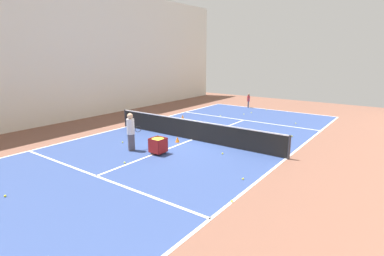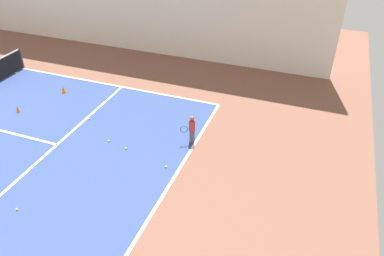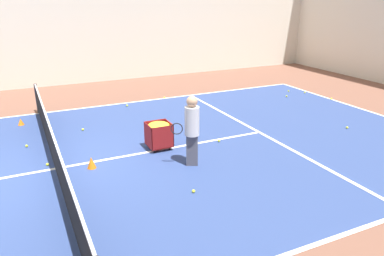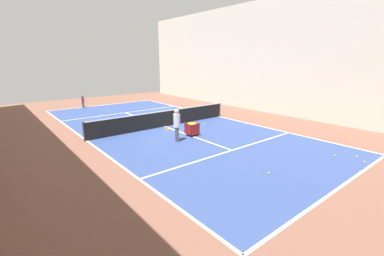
{
  "view_description": "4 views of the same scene",
  "coord_description": "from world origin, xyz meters",
  "px_view_note": "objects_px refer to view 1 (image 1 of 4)",
  "views": [
    {
      "loc": [
        -8.49,
        11.63,
        4.15
      ],
      "look_at": [
        0.0,
        0.0,
        0.61
      ],
      "focal_mm": 28.0,
      "sensor_mm": 36.0,
      "label": 1
    },
    {
      "loc": [
        -8.49,
        -14.11,
        8.13
      ],
      "look_at": [
        1.88,
        -10.25,
        0.61
      ],
      "focal_mm": 35.0,
      "sensor_mm": 36.0,
      "label": 2
    },
    {
      "loc": [
        8.49,
        -0.51,
        3.83
      ],
      "look_at": [
        1.16,
        2.97,
        0.93
      ],
      "focal_mm": 35.0,
      "sensor_mm": 36.0,
      "label": 3
    },
    {
      "loc": [
        8.49,
        13.27,
        4.02
      ],
      "look_at": [
        -0.11,
        2.62,
        0.42
      ],
      "focal_mm": 24.0,
      "sensor_mm": 36.0,
      "label": 4
    }
  ],
  "objects_px": {
    "coach_at_net": "(131,129)",
    "training_cone_1": "(268,148)",
    "player_near_baseline": "(249,100)",
    "ball_cart": "(158,142)",
    "tennis_net": "(192,130)",
    "training_cone_0": "(183,117)"
  },
  "relations": [
    {
      "from": "ball_cart",
      "to": "training_cone_1",
      "type": "relative_size",
      "value": 3.53
    },
    {
      "from": "ball_cart",
      "to": "training_cone_0",
      "type": "height_order",
      "value": "ball_cart"
    },
    {
      "from": "training_cone_0",
      "to": "training_cone_1",
      "type": "distance_m",
      "value": 7.68
    },
    {
      "from": "tennis_net",
      "to": "training_cone_1",
      "type": "relative_size",
      "value": 48.08
    },
    {
      "from": "tennis_net",
      "to": "coach_at_net",
      "type": "height_order",
      "value": "coach_at_net"
    },
    {
      "from": "tennis_net",
      "to": "player_near_baseline",
      "type": "bearing_deg",
      "value": -79.65
    },
    {
      "from": "player_near_baseline",
      "to": "coach_at_net",
      "type": "distance_m",
      "value": 13.23
    },
    {
      "from": "ball_cart",
      "to": "training_cone_0",
      "type": "relative_size",
      "value": 2.23
    },
    {
      "from": "coach_at_net",
      "to": "training_cone_1",
      "type": "distance_m",
      "value": 6.11
    },
    {
      "from": "coach_at_net",
      "to": "ball_cart",
      "type": "bearing_deg",
      "value": -49.21
    },
    {
      "from": "player_near_baseline",
      "to": "training_cone_1",
      "type": "relative_size",
      "value": 5.46
    },
    {
      "from": "coach_at_net",
      "to": "training_cone_1",
      "type": "height_order",
      "value": "coach_at_net"
    },
    {
      "from": "player_near_baseline",
      "to": "ball_cart",
      "type": "bearing_deg",
      "value": -17.52
    },
    {
      "from": "ball_cart",
      "to": "training_cone_0",
      "type": "xyz_separation_m",
      "value": [
        3.48,
        -6.17,
        -0.35
      ]
    },
    {
      "from": "player_near_baseline",
      "to": "ball_cart",
      "type": "height_order",
      "value": "player_near_baseline"
    },
    {
      "from": "ball_cart",
      "to": "player_near_baseline",
      "type": "bearing_deg",
      "value": -81.22
    },
    {
      "from": "training_cone_0",
      "to": "coach_at_net",
      "type": "bearing_deg",
      "value": 108.67
    },
    {
      "from": "player_near_baseline",
      "to": "ball_cart",
      "type": "distance_m",
      "value": 13.01
    },
    {
      "from": "ball_cart",
      "to": "training_cone_0",
      "type": "distance_m",
      "value": 7.09
    },
    {
      "from": "player_near_baseline",
      "to": "ball_cart",
      "type": "xyz_separation_m",
      "value": [
        -1.98,
        12.86,
        -0.13
      ]
    },
    {
      "from": "coach_at_net",
      "to": "training_cone_0",
      "type": "distance_m",
      "value": 6.93
    },
    {
      "from": "ball_cart",
      "to": "training_cone_1",
      "type": "xyz_separation_m",
      "value": [
        -3.62,
        -3.22,
        -0.41
      ]
    }
  ]
}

